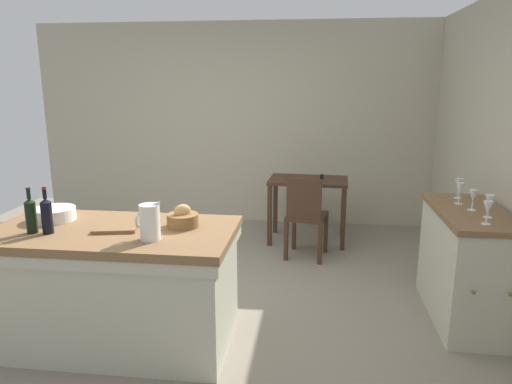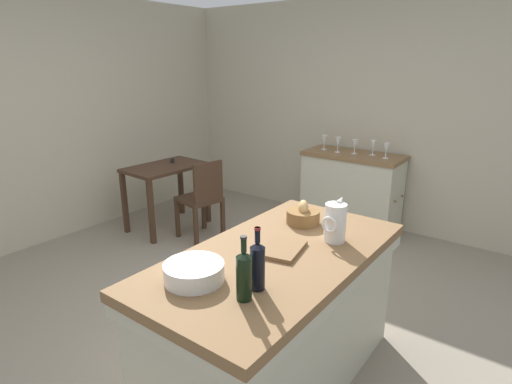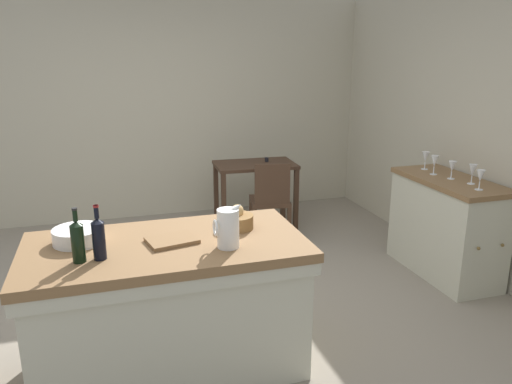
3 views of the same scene
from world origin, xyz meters
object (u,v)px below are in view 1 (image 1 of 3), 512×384
object	(u,v)px
side_cabinet	(466,265)
cutting_board	(116,228)
pitcher	(150,222)
wine_bottle_dark	(47,215)
wine_bottle_amber	(31,215)
island_table	(116,282)
wine_glass_middle	(473,196)
wine_glass_right	(460,189)
writing_desk	(308,189)
bread_basket	(183,219)
wine_glass_left	(490,202)
wash_bowl	(55,214)
wooden_chair	(306,215)
wine_glass_far_right	(459,185)
wine_glass_far_left	(488,208)

from	to	relation	value
side_cabinet	cutting_board	distance (m)	2.68
pitcher	wine_bottle_dark	distance (m)	0.72
wine_bottle_amber	side_cabinet	bearing A→B (deg)	15.43
island_table	wine_bottle_amber	size ratio (longest dim) A/B	5.44
side_cabinet	wine_glass_middle	xyz separation A→B (m)	(-0.01, -0.01, 0.56)
wine_glass_right	wine_glass_middle	bearing A→B (deg)	-76.13
writing_desk	bread_basket	size ratio (longest dim) A/B	4.19
side_cabinet	bread_basket	size ratio (longest dim) A/B	5.09
island_table	wine_bottle_dark	size ratio (longest dim) A/B	5.37
cutting_board	wine_bottle_dark	size ratio (longest dim) A/B	0.91
pitcher	wine_glass_left	size ratio (longest dim) A/B	1.63
wash_bowl	wooden_chair	bearing A→B (deg)	43.22
cutting_board	wine_bottle_dark	world-z (taller)	wine_bottle_dark
wooden_chair	pitcher	size ratio (longest dim) A/B	3.25
pitcher	wine_glass_middle	distance (m)	2.40
writing_desk	wine_glass_right	distance (m)	2.01
wine_glass_right	island_table	bearing A→B (deg)	-160.91
writing_desk	pitcher	xyz separation A→B (m)	(-0.97, -2.61, 0.36)
wine_bottle_dark	wine_glass_far_right	bearing A→B (deg)	22.41
pitcher	wine_glass_far_right	size ratio (longest dim) A/B	1.63
writing_desk	wash_bowl	xyz separation A→B (m)	(-1.82, -2.28, 0.28)
island_table	wine_glass_far_right	size ratio (longest dim) A/B	10.00
wine_glass_far_right	wine_bottle_dark	bearing A→B (deg)	-157.59
side_cabinet	wooden_chair	distance (m)	1.73
side_cabinet	wine_bottle_dark	distance (m)	3.13
wash_bowl	wine_glass_middle	world-z (taller)	wine_glass_middle
cutting_board	pitcher	bearing A→B (deg)	-29.57
bread_basket	wine_bottle_dark	size ratio (longest dim) A/B	0.70
wine_glass_far_right	wine_glass_far_left	bearing A→B (deg)	-91.43
wash_bowl	wine_glass_right	bearing A→B (deg)	13.41
island_table	wooden_chair	size ratio (longest dim) A/B	1.89
wine_bottle_dark	wine_glass_left	bearing A→B (deg)	12.03
wooden_chair	wine_glass_left	bearing A→B (deg)	-45.46
wine_glass_right	wine_glass_far_left	bearing A→B (deg)	-87.14
island_table	wine_bottle_dark	xyz separation A→B (m)	(-0.38, -0.14, 0.53)
wine_glass_far_right	wooden_chair	bearing A→B (deg)	148.87
wooden_chair	wine_glass_right	xyz separation A→B (m)	(1.23, -0.97, 0.53)
wash_bowl	wine_glass_middle	size ratio (longest dim) A/B	1.88
writing_desk	wine_glass_left	world-z (taller)	wine_glass_left
wooden_chair	wine_glass_far_right	world-z (taller)	wine_glass_far_right
wine_glass_left	wine_glass_far_right	bearing A→B (deg)	95.00
wine_bottle_dark	wine_glass_far_right	world-z (taller)	wine_bottle_dark
bread_basket	wine_glass_middle	xyz separation A→B (m)	(2.11, 0.58, 0.09)
cutting_board	wine_bottle_amber	world-z (taller)	wine_bottle_amber
bread_basket	wine_glass_middle	world-z (taller)	wine_glass_middle
wash_bowl	wine_glass_far_right	xyz separation A→B (m)	(3.09, 0.92, 0.10)
wash_bowl	island_table	bearing A→B (deg)	-16.81
wine_glass_left	wine_glass_right	distance (m)	0.39
side_cabinet	wine_glass_far_right	world-z (taller)	wine_glass_far_right
pitcher	writing_desk	bearing A→B (deg)	69.67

